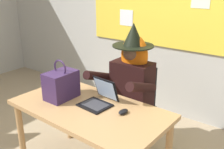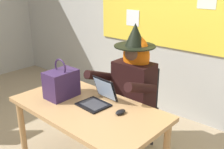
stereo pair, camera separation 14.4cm
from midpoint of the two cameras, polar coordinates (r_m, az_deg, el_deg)
name	(u,v)px [view 1 (the left image)]	position (r m, az deg, el deg)	size (l,w,h in m)	color
wall_back_bulletin	(169,12)	(3.51, 11.32, 13.38)	(6.75, 1.85, 2.79)	#B2B2AD
desk_main	(89,116)	(2.36, -6.78, -9.11)	(1.42, 0.78, 0.74)	tan
chair_at_desk	(135,101)	(2.92, 3.61, -5.83)	(0.44, 0.44, 0.92)	black
person_costumed	(129,81)	(2.71, 2.23, -1.47)	(0.60, 0.68, 1.40)	black
laptop	(99,99)	(2.34, -4.60, -5.36)	(0.28, 0.32, 0.23)	black
computer_mouse	(123,112)	(2.19, 0.60, -8.21)	(0.06, 0.10, 0.03)	black
handbag	(61,85)	(2.48, -12.75, -2.22)	(0.20, 0.30, 0.38)	#38234C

